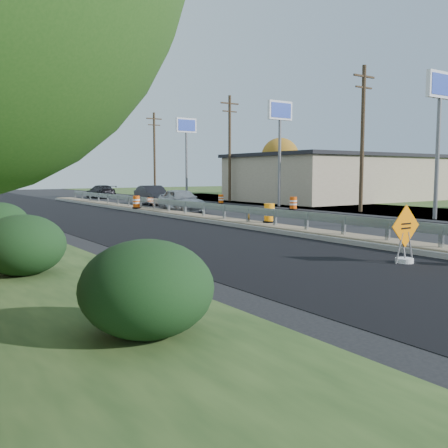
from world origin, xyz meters
TOP-DOWN VIEW (x-y plane):
  - ground at (0.00, 0.00)m, footprint 140.00×140.00m
  - milled_overlay at (-4.40, 10.00)m, footprint 7.20×120.00m
  - median at (0.00, 8.00)m, footprint 1.60×55.00m
  - guardrail at (0.00, 9.00)m, footprint 0.10×46.15m
  - retail_building_near at (20.99, 20.00)m, footprint 18.50×12.50m
  - pylon_sign_south at (10.50, 3.00)m, footprint 2.20×0.30m
  - pylon_sign_mid at (10.50, 16.00)m, footprint 2.20×0.30m
  - pylon_sign_north at (10.50, 30.00)m, footprint 2.20×0.30m
  - utility_pole_smid at (11.50, 9.00)m, footprint 1.90×0.26m
  - utility_pole_nmid at (11.50, 24.00)m, footprint 1.90×0.26m
  - utility_pole_north at (11.50, 39.00)m, footprint 1.90×0.26m
  - hedge_south at (-11.00, -6.00)m, footprint 2.09×2.09m
  - hedge_mid at (-11.50, 0.00)m, footprint 2.09×2.09m
  - tree_far_yellow at (26.00, 34.00)m, footprint 4.62×4.62m
  - caution_sign at (-2.25, -4.31)m, footprint 1.20×0.50m
  - barrel_median_mid at (0.55, 5.08)m, footprint 0.61×0.61m
  - barrel_median_far at (-0.55, 17.49)m, footprint 0.56×0.56m
  - barrel_shoulder_near at (9.20, 12.97)m, footprint 0.62×0.62m
  - barrel_shoulder_mid at (8.99, 21.67)m, footprint 0.53×0.53m
  - barrel_shoulder_far at (7.00, 27.68)m, footprint 0.62×0.62m
  - car_silver at (1.80, 15.67)m, footprint 2.22×4.66m
  - car_dark_mid at (3.62, 23.59)m, footprint 2.10×4.83m
  - car_dark_far at (4.17, 36.70)m, footprint 1.95×4.63m

SIDE VIEW (x-z plane):
  - ground at x=0.00m, z-range 0.00..0.00m
  - milled_overlay at x=-4.40m, z-range 0.00..0.01m
  - median at x=0.00m, z-range 0.00..0.23m
  - barrel_shoulder_mid at x=8.99m, z-range -0.02..0.76m
  - caution_sign at x=-2.25m, z-range -0.41..1.25m
  - barrel_shoulder_near at x=9.20m, z-range -0.02..0.89m
  - barrel_shoulder_far at x=7.00m, z-range -0.02..0.89m
  - barrel_median_far at x=-0.55m, z-range 0.21..1.04m
  - barrel_median_mid at x=0.55m, z-range 0.21..1.10m
  - car_dark_far at x=4.17m, z-range 0.00..1.34m
  - guardrail at x=0.00m, z-range 0.37..1.09m
  - hedge_south at x=-11.00m, z-range 0.00..1.52m
  - hedge_mid at x=-11.50m, z-range 0.00..1.52m
  - car_silver at x=1.80m, z-range 0.00..1.54m
  - car_dark_mid at x=3.62m, z-range 0.00..1.55m
  - retail_building_near at x=20.99m, z-range 0.02..4.29m
  - tree_far_yellow at x=26.00m, z-range 1.11..7.97m
  - utility_pole_smid at x=11.50m, z-range 0.23..9.63m
  - utility_pole_nmid at x=11.50m, z-range 0.23..9.63m
  - utility_pole_north at x=11.50m, z-range 0.23..9.63m
  - pylon_sign_south at x=10.50m, z-range 2.53..10.43m
  - pylon_sign_mid at x=10.50m, z-range 2.53..10.43m
  - pylon_sign_north at x=10.50m, z-range 2.53..10.43m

